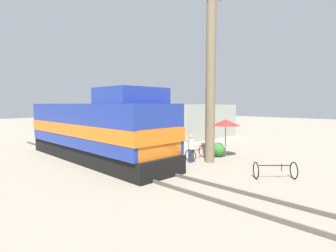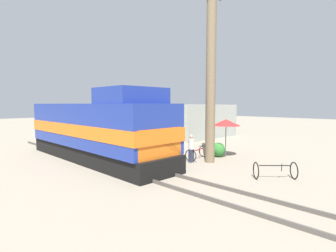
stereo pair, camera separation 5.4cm
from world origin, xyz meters
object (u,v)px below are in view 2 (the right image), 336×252
at_px(billboard_sign, 158,114).
at_px(person_bystander, 191,147).
at_px(utility_pole, 211,69).
at_px(bicycle_spare, 275,170).
at_px(bicycle, 198,153).
at_px(locomotive, 98,130).
at_px(vendor_umbrella, 226,122).

xyz_separation_m(billboard_sign, person_bystander, (-3.24, -6.37, -1.68)).
relative_size(utility_pole, bicycle_spare, 5.93).
height_order(person_bystander, bicycle, person_bystander).
height_order(billboard_sign, person_bystander, billboard_sign).
distance_m(billboard_sign, bicycle, 6.90).
bearing_deg(billboard_sign, person_bystander, -116.94).
xyz_separation_m(locomotive, billboard_sign, (6.83, 1.97, 0.71)).
distance_m(locomotive, bicycle_spare, 10.17).
height_order(utility_pole, person_bystander, utility_pole).
bearing_deg(locomotive, person_bystander, -50.77).
xyz_separation_m(billboard_sign, bicycle, (-2.31, -6.12, -2.18)).
distance_m(utility_pole, person_bystander, 4.73).
bearing_deg(bicycle_spare, person_bystander, 46.30).
height_order(bicycle, bicycle_spare, bicycle_spare).
bearing_deg(locomotive, utility_pole, -49.29).
xyz_separation_m(billboard_sign, bicycle_spare, (-3.17, -11.35, -2.17)).
bearing_deg(billboard_sign, bicycle_spare, -105.62).
bearing_deg(bicycle_spare, utility_pole, 35.32).
distance_m(vendor_umbrella, person_bystander, 3.14).
bearing_deg(vendor_umbrella, bicycle, 155.36).
height_order(utility_pole, vendor_umbrella, utility_pole).
relative_size(person_bystander, bicycle, 0.88).
bearing_deg(vendor_umbrella, person_bystander, 167.88).
relative_size(utility_pole, vendor_umbrella, 4.41).
xyz_separation_m(utility_pole, bicycle, (0.09, 0.99, -5.10)).
xyz_separation_m(person_bystander, bicycle, (0.92, 0.25, -0.50)).
bearing_deg(person_bystander, billboard_sign, 63.06).
distance_m(vendor_umbrella, bicycle, 2.76).
distance_m(locomotive, billboard_sign, 7.15).
bearing_deg(person_bystander, locomotive, 129.23).
xyz_separation_m(utility_pole, bicycle_spare, (-0.76, -4.24, -5.08)).
relative_size(locomotive, bicycle, 6.59).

